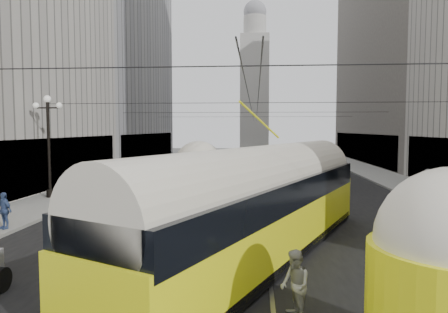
% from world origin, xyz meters
% --- Properties ---
extents(road, '(20.00, 85.00, 0.02)m').
position_xyz_m(road, '(0.00, 32.50, 0.00)').
color(road, black).
rests_on(road, ground).
extents(sidewalk_left, '(4.00, 72.00, 0.15)m').
position_xyz_m(sidewalk_left, '(-12.00, 36.00, 0.07)').
color(sidewalk_left, gray).
rests_on(sidewalk_left, ground).
extents(sidewalk_right, '(4.00, 72.00, 0.15)m').
position_xyz_m(sidewalk_right, '(12.00, 36.00, 0.07)').
color(sidewalk_right, gray).
rests_on(sidewalk_right, ground).
extents(rail_left, '(0.12, 85.00, 0.04)m').
position_xyz_m(rail_left, '(-0.75, 32.50, 0.00)').
color(rail_left, gray).
rests_on(rail_left, ground).
extents(rail_right, '(0.12, 85.00, 0.04)m').
position_xyz_m(rail_right, '(0.75, 32.50, 0.00)').
color(rail_right, gray).
rests_on(rail_right, ground).
extents(building_left_far, '(12.60, 28.60, 28.60)m').
position_xyz_m(building_left_far, '(-19.99, 48.00, 14.31)').
color(building_left_far, '#999999').
rests_on(building_left_far, ground).
extents(building_right_far, '(12.60, 32.60, 32.60)m').
position_xyz_m(building_right_far, '(20.00, 48.00, 16.31)').
color(building_right_far, '#514C47').
rests_on(building_right_far, ground).
extents(distant_tower, '(6.00, 6.00, 31.36)m').
position_xyz_m(distant_tower, '(0.00, 80.00, 14.97)').
color(distant_tower, '#B2AFA8').
rests_on(distant_tower, ground).
extents(lamppost_left_mid, '(1.86, 0.44, 6.37)m').
position_xyz_m(lamppost_left_mid, '(-12.60, 18.00, 3.74)').
color(lamppost_left_mid, black).
rests_on(lamppost_left_mid, sidewalk_left).
extents(catenary, '(25.00, 72.00, 0.23)m').
position_xyz_m(catenary, '(0.12, 31.49, 5.88)').
color(catenary, black).
rests_on(catenary, ground).
extents(streetcar, '(9.09, 16.31, 3.88)m').
position_xyz_m(streetcar, '(0.50, 7.69, 1.90)').
color(streetcar, '#FCFF16').
rests_on(streetcar, ground).
extents(city_bus, '(3.83, 11.49, 2.86)m').
position_xyz_m(city_bus, '(4.35, 28.17, 1.56)').
color(city_bus, '#96989B').
rests_on(city_bus, ground).
extents(sedan_white_far, '(1.83, 4.37, 1.38)m').
position_xyz_m(sedan_white_far, '(5.08, 45.10, 0.62)').
color(sedan_white_far, white).
rests_on(sedan_white_far, ground).
extents(sedan_dark_far, '(3.10, 4.50, 1.31)m').
position_xyz_m(sedan_dark_far, '(-2.86, 54.25, 0.59)').
color(sedan_dark_far, black).
rests_on(sedan_dark_far, ground).
extents(pedestrian_crossing_b, '(0.81, 0.93, 1.64)m').
position_xyz_m(pedestrian_crossing_b, '(1.23, 3.21, 0.82)').
color(pedestrian_crossing_b, '#A3A398').
rests_on(pedestrian_crossing_b, ground).
extents(pedestrian_sidewalk_right, '(0.80, 0.55, 1.53)m').
position_xyz_m(pedestrian_sidewalk_right, '(12.28, 22.75, 0.91)').
color(pedestrian_sidewalk_right, slate).
rests_on(pedestrian_sidewalk_right, sidewalk_right).
extents(pedestrian_sidewalk_left, '(1.06, 0.86, 1.59)m').
position_xyz_m(pedestrian_sidewalk_left, '(-10.50, 10.21, 0.94)').
color(pedestrian_sidewalk_left, '#3F568B').
rests_on(pedestrian_sidewalk_left, sidewalk_left).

